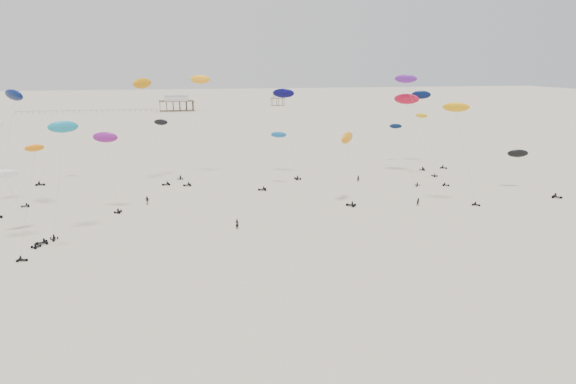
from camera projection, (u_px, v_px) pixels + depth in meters
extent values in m
plane|color=beige|center=(219.00, 144.00, 205.57)|extent=(900.00, 900.00, 0.00)
cube|color=brown|center=(176.00, 101.00, 344.42)|extent=(21.00, 13.00, 0.30)
cube|color=silver|center=(176.00, 98.00, 344.02)|extent=(14.00, 8.40, 3.20)
cube|color=#B2B2AD|center=(176.00, 95.00, 343.63)|extent=(15.00, 9.00, 0.30)
cube|color=brown|center=(278.00, 98.00, 388.47)|extent=(9.00, 7.00, 0.30)
cube|color=silver|center=(278.00, 96.00, 388.16)|extent=(5.60, 4.20, 2.40)
cube|color=#B2B2AD|center=(278.00, 94.00, 387.86)|extent=(6.00, 4.50, 0.30)
cube|color=black|center=(88.00, 110.00, 334.07)|extent=(80.00, 0.10, 0.10)
cylinder|color=gray|center=(58.00, 185.00, 93.04)|extent=(0.03, 0.03, 17.48)
ellipsoid|color=teal|center=(63.00, 127.00, 92.30)|extent=(5.09, 2.78, 2.40)
cylinder|color=gray|center=(171.00, 151.00, 142.91)|extent=(0.03, 0.03, 14.16)
ellipsoid|color=black|center=(161.00, 122.00, 143.00)|extent=(3.87, 2.54, 1.79)
cylinder|color=gray|center=(23.00, 209.00, 93.27)|extent=(0.03, 0.03, 13.29)
ellipsoid|color=white|center=(4.00, 174.00, 94.79)|extent=(4.93, 3.93, 2.24)
cylinder|color=gray|center=(419.00, 150.00, 139.48)|extent=(0.03, 0.03, 19.72)
ellipsoid|color=gold|center=(421.00, 116.00, 144.02)|extent=(3.20, 3.23, 1.60)
cylinder|color=gray|center=(536.00, 175.00, 126.89)|extent=(0.03, 0.03, 13.09)
ellipsoid|color=black|center=(518.00, 153.00, 130.79)|extent=(5.24, 3.25, 2.44)
cylinder|color=gray|center=(409.00, 147.00, 160.36)|extent=(0.03, 0.03, 17.68)
ellipsoid|color=#04173A|center=(396.00, 126.00, 166.03)|extent=(3.99, 2.72, 1.84)
cylinder|color=gray|center=(466.00, 158.00, 114.38)|extent=(0.03, 0.03, 19.50)
ellipsoid|color=orange|center=(456.00, 107.00, 112.20)|extent=(5.86, 4.51, 2.62)
cylinder|color=gray|center=(51.00, 157.00, 137.74)|extent=(0.03, 0.03, 14.03)
ellipsoid|color=black|center=(61.00, 129.00, 139.97)|extent=(3.48, 2.54, 1.62)
cylinder|color=gray|center=(290.00, 137.00, 142.86)|extent=(0.03, 0.03, 20.76)
ellipsoid|color=#060541|center=(283.00, 93.00, 143.24)|extent=(6.10, 4.61, 2.85)
cylinder|color=gray|center=(271.00, 162.00, 131.79)|extent=(0.03, 0.03, 12.91)
ellipsoid|color=#165DA6|center=(279.00, 135.00, 133.29)|extent=(4.13, 2.97, 1.90)
cylinder|color=gray|center=(194.00, 132.00, 138.16)|extent=(0.03, 0.03, 26.41)
ellipsoid|color=#FFA215|center=(200.00, 79.00, 141.35)|extent=(5.32, 2.86, 2.42)
cylinder|color=gray|center=(28.00, 205.00, 82.88)|extent=(0.03, 0.03, 16.06)
ellipsoid|color=orange|center=(34.00, 148.00, 81.93)|extent=(3.00, 2.15, 1.38)
cylinder|color=gray|center=(5.00, 163.00, 114.16)|extent=(0.03, 0.03, 18.59)
cylinder|color=gray|center=(155.00, 136.00, 134.47)|extent=(0.03, 0.03, 23.21)
ellipsoid|color=orange|center=(142.00, 83.00, 133.05)|extent=(5.42, 5.33, 2.75)
cylinder|color=gray|center=(6.00, 157.00, 107.29)|extent=(0.03, 0.03, 21.91)
ellipsoid|color=#051445|center=(14.00, 95.00, 107.06)|extent=(5.68, 6.08, 2.87)
cylinder|color=gray|center=(420.00, 139.00, 146.28)|extent=(0.03, 0.03, 19.91)
ellipsoid|color=#BB0D2D|center=(406.00, 99.00, 146.27)|extent=(6.73, 5.64, 3.21)
cylinder|color=gray|center=(112.00, 176.00, 109.79)|extent=(0.03, 0.03, 13.53)
ellipsoid|color=#79177F|center=(105.00, 137.00, 108.75)|extent=(5.31, 3.14, 2.46)
cylinder|color=gray|center=(349.00, 173.00, 115.59)|extent=(0.03, 0.03, 12.44)
ellipsoid|color=orange|center=(347.00, 138.00, 115.21)|extent=(4.96, 5.56, 2.71)
cylinder|color=gray|center=(12.00, 189.00, 87.63)|extent=(0.03, 0.03, 19.14)
cylinder|color=gray|center=(432.00, 132.00, 159.33)|extent=(0.03, 0.03, 20.92)
ellipsoid|color=#040F38|center=(421.00, 95.00, 161.27)|extent=(5.94, 3.67, 2.74)
cylinder|color=gray|center=(425.00, 132.00, 138.90)|extent=(0.03, 0.03, 28.12)
ellipsoid|color=#621C9D|center=(406.00, 79.00, 142.62)|extent=(6.24, 4.97, 2.79)
imported|color=black|center=(237.00, 229.00, 100.11)|extent=(0.96, 0.92, 2.19)
imported|color=black|center=(418.00, 206.00, 116.40)|extent=(0.98, 0.61, 1.92)
imported|color=black|center=(147.00, 204.00, 117.56)|extent=(1.40, 1.22, 2.10)
imported|color=black|center=(358.00, 182.00, 139.88)|extent=(0.84, 0.71, 1.98)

